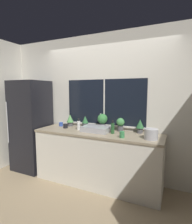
% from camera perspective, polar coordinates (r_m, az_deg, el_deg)
% --- Properties ---
extents(ground_plane, '(14.00, 14.00, 0.00)m').
position_cam_1_polar(ground_plane, '(3.16, -2.33, -24.50)').
color(ground_plane, '#937F60').
extents(wall_back, '(8.00, 0.09, 2.70)m').
position_cam_1_polar(wall_back, '(3.34, 2.95, 1.78)').
color(wall_back, silver).
rests_on(wall_back, ground_plane).
extents(wall_left, '(0.06, 7.00, 2.70)m').
position_cam_1_polar(wall_left, '(5.16, -15.95, 3.33)').
color(wall_left, silver).
rests_on(wall_left, ground_plane).
extents(counter, '(2.25, 0.64, 0.94)m').
position_cam_1_polar(counter, '(3.20, 0.23, -14.70)').
color(counter, silver).
rests_on(counter, ground_plane).
extents(refrigerator, '(0.68, 0.64, 1.85)m').
position_cam_1_polar(refrigerator, '(3.92, -20.38, -4.15)').
color(refrigerator, black).
rests_on(refrigerator, ground_plane).
extents(sink, '(0.48, 0.38, 0.30)m').
position_cam_1_polar(sink, '(3.09, 0.05, -5.51)').
color(sink, '#ADADB2').
rests_on(sink, counter).
extents(potted_plant_far_left, '(0.14, 0.14, 0.24)m').
position_cam_1_polar(potted_plant_far_left, '(3.57, -8.47, -2.46)').
color(potted_plant_far_left, '#4C4C51').
rests_on(potted_plant_far_left, counter).
extents(potted_plant_left, '(0.13, 0.13, 0.23)m').
position_cam_1_polar(potted_plant_left, '(3.40, -3.56, -3.17)').
color(potted_plant_left, '#4C4C51').
rests_on(potted_plant_left, counter).
extents(potted_plant_center, '(0.19, 0.19, 0.29)m').
position_cam_1_polar(potted_plant_center, '(3.24, 2.11, -2.67)').
color(potted_plant_center, '#4C4C51').
rests_on(potted_plant_center, counter).
extents(potted_plant_right, '(0.14, 0.14, 0.23)m').
position_cam_1_polar(potted_plant_right, '(3.13, 7.98, -3.82)').
color(potted_plant_right, '#4C4C51').
rests_on(potted_plant_right, counter).
extents(potted_plant_far_right, '(0.13, 0.13, 0.23)m').
position_cam_1_polar(potted_plant_far_right, '(3.05, 14.17, -4.25)').
color(potted_plant_far_right, '#4C4C51').
rests_on(potted_plant_far_right, counter).
extents(soap_bottle, '(0.06, 0.06, 0.21)m').
position_cam_1_polar(soap_bottle, '(3.22, -5.70, -4.28)').
color(soap_bottle, white).
rests_on(soap_bottle, counter).
extents(bottle_tall, '(0.06, 0.06, 0.23)m').
position_cam_1_polar(bottle_tall, '(2.94, 5.44, -5.23)').
color(bottle_tall, '#235128').
rests_on(bottle_tall, counter).
extents(mug_blue, '(0.08, 0.08, 0.08)m').
position_cam_1_polar(mug_blue, '(3.62, -11.35, -3.93)').
color(mug_blue, '#3351AD').
rests_on(mug_blue, counter).
extents(mug_green, '(0.08, 0.08, 0.10)m').
position_cam_1_polar(mug_green, '(2.72, 8.48, -7.30)').
color(mug_green, '#38844C').
rests_on(mug_green, counter).
extents(mug_black, '(0.09, 0.09, 0.08)m').
position_cam_1_polar(mug_black, '(3.41, -9.93, -4.53)').
color(mug_black, black).
rests_on(mug_black, counter).
extents(kettle, '(0.20, 0.20, 0.18)m').
position_cam_1_polar(kettle, '(2.71, 17.57, -6.76)').
color(kettle, '#B2B2B7').
rests_on(kettle, counter).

